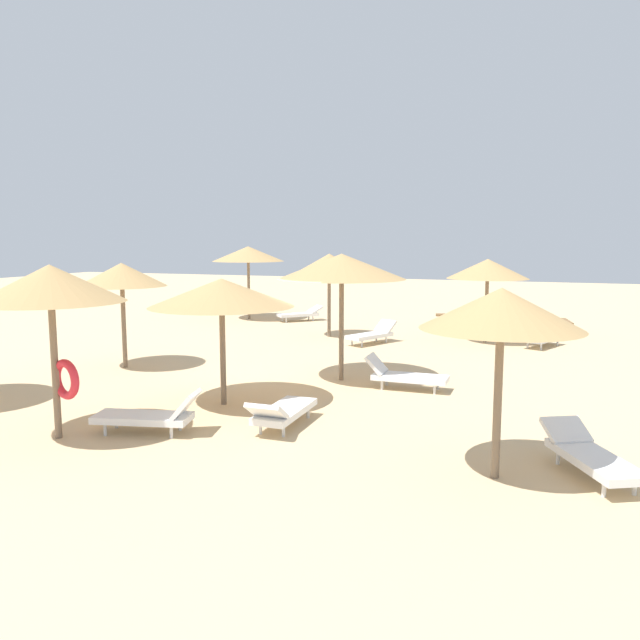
{
  "coord_description": "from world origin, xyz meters",
  "views": [
    {
      "loc": [
        5.79,
        -12.72,
        3.41
      ],
      "look_at": [
        0.0,
        3.0,
        1.2
      ],
      "focal_mm": 34.24,
      "sensor_mm": 36.0,
      "label": 1
    }
  ],
  "objects_px": {
    "parasol_3": "(342,267)",
    "lounger_2": "(301,314)",
    "parasol_6": "(329,263)",
    "parasol_1": "(488,269)",
    "bench_1": "(455,318)",
    "parasol_4": "(50,286)",
    "lounger_4": "(150,416)",
    "parasol_2": "(248,254)",
    "bench_2": "(564,324)",
    "parasol_7": "(122,275)",
    "lounger_0": "(589,455)",
    "lounger_1": "(541,338)",
    "parasol_5": "(222,293)",
    "lounger_6": "(372,334)",
    "parasol_0": "(501,309)",
    "lounger_3": "(404,375)",
    "lounger_5": "(282,411)",
    "bench_0": "(480,319)"
  },
  "relations": [
    {
      "from": "bench_1",
      "to": "parasol_6",
      "type": "bearing_deg",
      "value": -132.85
    },
    {
      "from": "parasol_7",
      "to": "lounger_3",
      "type": "relative_size",
      "value": 1.5
    },
    {
      "from": "parasol_5",
      "to": "bench_1",
      "type": "xyz_separation_m",
      "value": [
        2.92,
        13.36,
        -1.99
      ]
    },
    {
      "from": "lounger_2",
      "to": "parasol_6",
      "type": "bearing_deg",
      "value": -54.56
    },
    {
      "from": "lounger_3",
      "to": "lounger_6",
      "type": "relative_size",
      "value": 0.95
    },
    {
      "from": "parasol_7",
      "to": "lounger_3",
      "type": "xyz_separation_m",
      "value": [
        7.58,
        0.19,
        -2.16
      ]
    },
    {
      "from": "parasol_7",
      "to": "parasol_6",
      "type": "bearing_deg",
      "value": 63.48
    },
    {
      "from": "parasol_3",
      "to": "parasol_6",
      "type": "height_order",
      "value": "parasol_3"
    },
    {
      "from": "parasol_1",
      "to": "lounger_6",
      "type": "distance_m",
      "value": 4.39
    },
    {
      "from": "lounger_5",
      "to": "bench_1",
      "type": "xyz_separation_m",
      "value": [
        1.12,
        14.43,
        0.03
      ]
    },
    {
      "from": "parasol_5",
      "to": "lounger_1",
      "type": "distance_m",
      "value": 11.49
    },
    {
      "from": "lounger_0",
      "to": "lounger_1",
      "type": "bearing_deg",
      "value": 93.79
    },
    {
      "from": "parasol_5",
      "to": "parasol_6",
      "type": "distance_m",
      "value": 9.28
    },
    {
      "from": "lounger_4",
      "to": "lounger_5",
      "type": "xyz_separation_m",
      "value": [
        2.07,
        1.09,
        -0.01
      ]
    },
    {
      "from": "parasol_2",
      "to": "parasol_3",
      "type": "relative_size",
      "value": 1.01
    },
    {
      "from": "lounger_1",
      "to": "bench_2",
      "type": "xyz_separation_m",
      "value": [
        0.75,
        3.34,
        0.03
      ]
    },
    {
      "from": "bench_2",
      "to": "lounger_3",
      "type": "bearing_deg",
      "value": -109.65
    },
    {
      "from": "parasol_5",
      "to": "lounger_3",
      "type": "xyz_separation_m",
      "value": [
        3.25,
        2.57,
        -2.01
      ]
    },
    {
      "from": "parasol_5",
      "to": "lounger_5",
      "type": "distance_m",
      "value": 2.91
    },
    {
      "from": "lounger_4",
      "to": "bench_1",
      "type": "xyz_separation_m",
      "value": [
        3.19,
        15.52,
        0.02
      ]
    },
    {
      "from": "parasol_3",
      "to": "lounger_1",
      "type": "relative_size",
      "value": 1.55
    },
    {
      "from": "lounger_5",
      "to": "parasol_7",
      "type": "bearing_deg",
      "value": 150.62
    },
    {
      "from": "parasol_4",
      "to": "parasol_6",
      "type": "relative_size",
      "value": 1.02
    },
    {
      "from": "parasol_2",
      "to": "bench_2",
      "type": "xyz_separation_m",
      "value": [
        12.68,
        0.22,
        -2.46
      ]
    },
    {
      "from": "parasol_0",
      "to": "lounger_1",
      "type": "xyz_separation_m",
      "value": [
        0.54,
        11.63,
        -2.13
      ]
    },
    {
      "from": "parasol_1",
      "to": "bench_1",
      "type": "relative_size",
      "value": 1.8
    },
    {
      "from": "parasol_3",
      "to": "bench_0",
      "type": "xyz_separation_m",
      "value": [
        2.3,
        10.3,
        -2.42
      ]
    },
    {
      "from": "bench_1",
      "to": "parasol_4",
      "type": "bearing_deg",
      "value": -105.57
    },
    {
      "from": "parasol_7",
      "to": "bench_0",
      "type": "distance_m",
      "value": 13.81
    },
    {
      "from": "parasol_1",
      "to": "bench_0",
      "type": "height_order",
      "value": "parasol_1"
    },
    {
      "from": "parasol_5",
      "to": "parasol_7",
      "type": "height_order",
      "value": "parasol_7"
    },
    {
      "from": "lounger_0",
      "to": "bench_1",
      "type": "relative_size",
      "value": 1.29
    },
    {
      "from": "bench_1",
      "to": "parasol_1",
      "type": "bearing_deg",
      "value": -66.77
    },
    {
      "from": "parasol_2",
      "to": "parasol_5",
      "type": "xyz_separation_m",
      "value": [
        5.77,
        -12.6,
        -0.47
      ]
    },
    {
      "from": "lounger_3",
      "to": "parasol_1",
      "type": "bearing_deg",
      "value": 81.11
    },
    {
      "from": "lounger_6",
      "to": "bench_2",
      "type": "height_order",
      "value": "lounger_6"
    },
    {
      "from": "lounger_2",
      "to": "bench_2",
      "type": "height_order",
      "value": "lounger_2"
    },
    {
      "from": "lounger_1",
      "to": "bench_2",
      "type": "bearing_deg",
      "value": 77.39
    },
    {
      "from": "lounger_0",
      "to": "bench_2",
      "type": "xyz_separation_m",
      "value": [
        0.01,
        14.41,
        0.04
      ]
    },
    {
      "from": "parasol_3",
      "to": "lounger_2",
      "type": "xyz_separation_m",
      "value": [
        -5.02,
        9.78,
        -2.46
      ]
    },
    {
      "from": "bench_0",
      "to": "lounger_0",
      "type": "bearing_deg",
      "value": -78.58
    },
    {
      "from": "parasol_6",
      "to": "lounger_2",
      "type": "relative_size",
      "value": 1.61
    },
    {
      "from": "parasol_5",
      "to": "bench_1",
      "type": "height_order",
      "value": "parasol_5"
    },
    {
      "from": "parasol_3",
      "to": "parasol_4",
      "type": "xyz_separation_m",
      "value": [
        -3.21,
        -5.89,
        -0.13
      ]
    },
    {
      "from": "bench_2",
      "to": "parasol_0",
      "type": "bearing_deg",
      "value": -94.91
    },
    {
      "from": "parasol_0",
      "to": "lounger_3",
      "type": "xyz_separation_m",
      "value": [
        -2.37,
        4.72,
        -2.12
      ]
    },
    {
      "from": "parasol_4",
      "to": "parasol_7",
      "type": "height_order",
      "value": "parasol_4"
    },
    {
      "from": "lounger_3",
      "to": "parasol_7",
      "type": "bearing_deg",
      "value": -178.58
    },
    {
      "from": "parasol_3",
      "to": "lounger_6",
      "type": "xyz_separation_m",
      "value": [
        -0.69,
        5.35,
        -2.45
      ]
    },
    {
      "from": "lounger_2",
      "to": "bench_2",
      "type": "distance_m",
      "value": 10.33
    }
  ]
}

